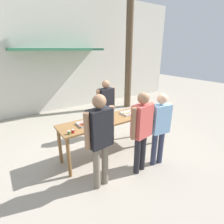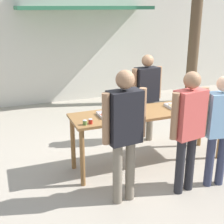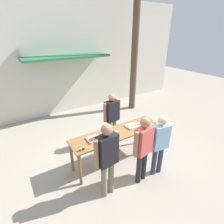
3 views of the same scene
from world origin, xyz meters
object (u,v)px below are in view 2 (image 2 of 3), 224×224
(food_tray_sausages, at_px, (112,114))
(beer_cup, at_px, (218,104))
(person_server_behind_table, at_px, (146,91))
(person_customer_with_cup, at_px, (220,123))
(person_customer_waiting_in_line, at_px, (189,123))
(food_tray_buns, at_px, (179,105))
(condiment_jar_ketchup, at_px, (90,121))
(condiment_jar_mustard, at_px, (85,123))
(person_customer_holding_hotdog, at_px, (124,127))

(food_tray_sausages, xyz_separation_m, beer_cup, (1.74, -0.22, 0.03))
(person_server_behind_table, relative_size, person_customer_with_cup, 1.03)
(person_server_behind_table, bearing_deg, person_customer_waiting_in_line, -103.64)
(food_tray_buns, bearing_deg, person_server_behind_table, 102.45)
(person_server_behind_table, distance_m, person_customer_waiting_in_line, 1.74)
(condiment_jar_ketchup, bearing_deg, person_customer_waiting_in_line, -31.56)
(condiment_jar_mustard, height_order, person_customer_with_cup, person_customer_with_cup)
(condiment_jar_ketchup, xyz_separation_m, beer_cup, (2.14, -0.00, 0.01))
(condiment_jar_ketchup, distance_m, beer_cup, 2.14)
(food_tray_buns, distance_m, beer_cup, 0.62)
(person_customer_waiting_in_line, bearing_deg, food_tray_buns, -125.45)
(person_customer_holding_hotdog, relative_size, person_customer_with_cup, 1.10)
(person_customer_waiting_in_line, bearing_deg, food_tray_sausages, -61.54)
(condiment_jar_ketchup, bearing_deg, condiment_jar_mustard, -170.49)
(person_server_behind_table, bearing_deg, food_tray_sausages, -145.32)
(food_tray_buns, height_order, beer_cup, beer_cup)
(person_customer_with_cup, bearing_deg, condiment_jar_mustard, -13.09)
(condiment_jar_ketchup, bearing_deg, person_customer_with_cup, -23.67)
(food_tray_sausages, relative_size, food_tray_buns, 0.98)
(condiment_jar_mustard, xyz_separation_m, person_customer_waiting_in_line, (1.20, -0.67, 0.07))
(food_tray_sausages, relative_size, person_customer_holding_hotdog, 0.23)
(beer_cup, height_order, person_customer_holding_hotdog, person_customer_holding_hotdog)
(condiment_jar_mustard, relative_size, beer_cup, 0.78)
(person_server_behind_table, xyz_separation_m, person_customer_waiting_in_line, (-0.27, -1.72, 0.04))
(condiment_jar_mustard, distance_m, person_server_behind_table, 1.80)
(condiment_jar_mustard, bearing_deg, person_customer_waiting_in_line, -29.23)
(food_tray_sausages, distance_m, person_customer_holding_hotdog, 0.85)
(person_customer_holding_hotdog, bearing_deg, person_customer_waiting_in_line, 168.13)
(condiment_jar_mustard, height_order, beer_cup, beer_cup)
(person_server_behind_table, bearing_deg, condiment_jar_ketchup, -148.17)
(food_tray_buns, distance_m, condiment_jar_mustard, 1.67)
(beer_cup, bearing_deg, food_tray_buns, 158.49)
(food_tray_buns, distance_m, person_customer_holding_hotdog, 1.56)
(food_tray_sausages, distance_m, person_customer_waiting_in_line, 1.16)
(food_tray_buns, xyz_separation_m, condiment_jar_mustard, (-1.65, -0.24, 0.01))
(food_tray_buns, height_order, person_customer_holding_hotdog, person_customer_holding_hotdog)
(food_tray_buns, distance_m, person_customer_waiting_in_line, 1.02)
(person_server_behind_table, relative_size, person_customer_holding_hotdog, 0.94)
(person_server_behind_table, distance_m, person_customer_holding_hotdog, 1.99)
(condiment_jar_mustard, xyz_separation_m, beer_cup, (2.23, 0.01, 0.01))
(person_server_behind_table, height_order, person_customer_with_cup, person_server_behind_table)
(food_tray_sausages, xyz_separation_m, person_customer_waiting_in_line, (0.71, -0.91, 0.09))
(food_tray_sausages, xyz_separation_m, food_tray_buns, (1.16, 0.00, 0.01))
(food_tray_buns, bearing_deg, condiment_jar_ketchup, -171.70)
(food_tray_buns, xyz_separation_m, person_customer_with_cup, (0.05, -0.93, 0.02))
(condiment_jar_ketchup, relative_size, person_server_behind_table, 0.04)
(food_tray_sausages, relative_size, person_customer_with_cup, 0.26)
(beer_cup, xyz_separation_m, person_customer_with_cup, (-0.53, -0.71, -0.00))
(person_customer_with_cup, height_order, person_customer_waiting_in_line, person_customer_waiting_in_line)
(food_tray_sausages, height_order, person_customer_holding_hotdog, person_customer_holding_hotdog)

